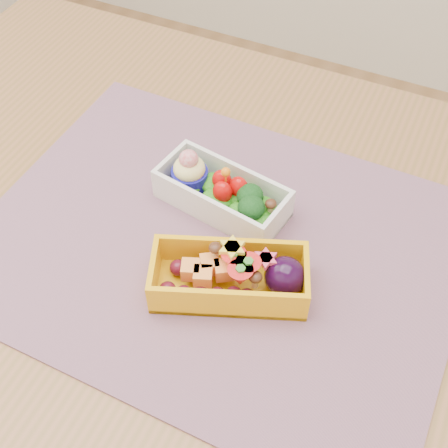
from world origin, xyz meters
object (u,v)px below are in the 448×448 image
at_px(table, 231,295).
at_px(bento_yellow, 233,276).
at_px(placemat, 217,245).
at_px(bento_white, 222,193).

relative_size(table, bento_yellow, 6.24).
bearing_deg(table, placemat, -177.41).
bearing_deg(table, bento_white, 124.56).
distance_m(table, bento_white, 0.14).
bearing_deg(placemat, table, 2.59).
distance_m(placemat, bento_white, 0.07).
bearing_deg(bento_white, bento_yellow, -49.90).
height_order(table, bento_white, bento_white).
bearing_deg(placemat, bento_white, 109.83).
height_order(table, bento_yellow, bento_yellow).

